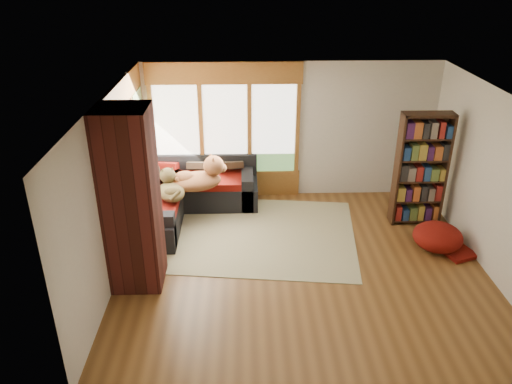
# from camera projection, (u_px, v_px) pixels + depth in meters

# --- Properties ---
(floor) EXTENTS (5.50, 5.50, 0.00)m
(floor) POSITION_uv_depth(u_px,v_px,m) (301.00, 264.00, 7.68)
(floor) COLOR brown
(floor) RESTS_ON ground
(ceiling) EXTENTS (5.50, 5.50, 0.00)m
(ceiling) POSITION_uv_depth(u_px,v_px,m) (309.00, 98.00, 6.55)
(ceiling) COLOR white
(wall_back) EXTENTS (5.50, 0.04, 2.60)m
(wall_back) POSITION_uv_depth(u_px,v_px,m) (289.00, 131.00, 9.36)
(wall_back) COLOR silver
(wall_back) RESTS_ON ground
(wall_front) EXTENTS (5.50, 0.04, 2.60)m
(wall_front) POSITION_uv_depth(u_px,v_px,m) (335.00, 297.00, 4.86)
(wall_front) COLOR silver
(wall_front) RESTS_ON ground
(wall_left) EXTENTS (0.04, 5.00, 2.60)m
(wall_left) POSITION_uv_depth(u_px,v_px,m) (111.00, 190.00, 7.04)
(wall_left) COLOR silver
(wall_left) RESTS_ON ground
(wall_right) EXTENTS (0.04, 5.00, 2.60)m
(wall_right) POSITION_uv_depth(u_px,v_px,m) (495.00, 185.00, 7.18)
(wall_right) COLOR silver
(wall_right) RESTS_ON ground
(windows_back) EXTENTS (2.82, 0.10, 1.90)m
(windows_back) POSITION_uv_depth(u_px,v_px,m) (225.00, 130.00, 9.28)
(windows_back) COLOR #965F26
(windows_back) RESTS_ON wall_back
(windows_left) EXTENTS (0.10, 2.62, 1.90)m
(windows_left) POSITION_uv_depth(u_px,v_px,m) (130.00, 156.00, 8.10)
(windows_left) COLOR #965F26
(windows_left) RESTS_ON wall_left
(roller_blind) EXTENTS (0.03, 0.72, 0.90)m
(roller_blind) POSITION_uv_depth(u_px,v_px,m) (139.00, 117.00, 8.68)
(roller_blind) COLOR #7C955F
(roller_blind) RESTS_ON wall_left
(brick_chimney) EXTENTS (0.70, 0.70, 2.60)m
(brick_chimney) POSITION_uv_depth(u_px,v_px,m) (131.00, 201.00, 6.74)
(brick_chimney) COLOR #471914
(brick_chimney) RESTS_ON ground
(sectional_sofa) EXTENTS (2.20, 2.20, 0.80)m
(sectional_sofa) POSITION_uv_depth(u_px,v_px,m) (184.00, 199.00, 9.02)
(sectional_sofa) COLOR black
(sectional_sofa) RESTS_ON ground
(area_rug) EXTENTS (3.69, 2.98, 0.01)m
(area_rug) POSITION_uv_depth(u_px,v_px,m) (253.00, 234.00, 8.49)
(area_rug) COLOR beige
(area_rug) RESTS_ON ground
(bookshelf) EXTENTS (0.85, 0.28, 1.99)m
(bookshelf) POSITION_uv_depth(u_px,v_px,m) (421.00, 170.00, 8.46)
(bookshelf) COLOR #382012
(bookshelf) RESTS_ON ground
(pouf) EXTENTS (0.84, 0.84, 0.42)m
(pouf) POSITION_uv_depth(u_px,v_px,m) (438.00, 236.00, 7.99)
(pouf) COLOR maroon
(pouf) RESTS_ON area_rug
(dog_tan) EXTENTS (1.03, 0.78, 0.51)m
(dog_tan) POSITION_uv_depth(u_px,v_px,m) (200.00, 177.00, 8.67)
(dog_tan) COLOR brown
(dog_tan) RESTS_ON sectional_sofa
(dog_brindle) EXTENTS (0.63, 0.80, 0.39)m
(dog_brindle) POSITION_uv_depth(u_px,v_px,m) (170.00, 189.00, 8.41)
(dog_brindle) COLOR #3C311F
(dog_brindle) RESTS_ON sectional_sofa
(throw_pillows) EXTENTS (1.98, 1.68, 0.45)m
(throw_pillows) POSITION_uv_depth(u_px,v_px,m) (186.00, 172.00, 8.96)
(throw_pillows) COLOR black
(throw_pillows) RESTS_ON sectional_sofa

